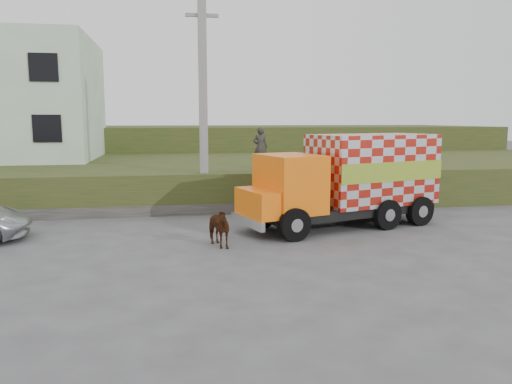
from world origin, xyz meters
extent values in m
plane|color=#474749|center=(0.00, 0.00, 0.00)|extent=(120.00, 120.00, 0.00)
cube|color=#264316|center=(0.00, 10.00, 0.75)|extent=(40.00, 12.00, 1.50)
cube|color=#264316|center=(0.00, 22.00, 1.50)|extent=(40.00, 12.00, 3.00)
cube|color=#595651|center=(-2.00, 4.20, 0.20)|extent=(16.00, 0.50, 0.40)
cube|color=gray|center=(-1.00, 4.60, 4.00)|extent=(0.30, 0.30, 8.00)
cube|color=gray|center=(-1.00, 4.60, 7.20)|extent=(1.20, 0.12, 0.12)
cube|color=black|center=(3.39, 1.31, 0.57)|extent=(6.31, 3.62, 0.31)
cube|color=orange|center=(1.36, 0.69, 1.54)|extent=(2.11, 2.41, 1.77)
cube|color=orange|center=(0.39, 0.39, 1.02)|extent=(1.39, 2.03, 0.79)
cube|color=silver|center=(4.40, 1.62, 1.85)|extent=(4.50, 3.22, 2.30)
cube|color=yellow|center=(4.72, 0.59, 1.85)|extent=(3.89, 1.22, 0.62)
cube|color=yellow|center=(4.09, 2.65, 1.85)|extent=(3.89, 1.22, 0.62)
cube|color=silver|center=(-0.03, 0.26, 0.49)|extent=(0.72, 1.98, 0.26)
cylinder|color=black|center=(1.24, -0.41, 0.49)|extent=(1.02, 0.58, 0.97)
cylinder|color=black|center=(0.64, 1.53, 0.49)|extent=(1.02, 0.58, 0.97)
cylinder|color=black|center=(4.53, 0.60, 0.49)|extent=(1.02, 0.58, 0.97)
cylinder|color=black|center=(3.94, 2.54, 0.49)|extent=(1.02, 0.58, 0.97)
cylinder|color=black|center=(5.88, 1.01, 0.49)|extent=(1.02, 0.58, 0.97)
cylinder|color=black|center=(5.29, 2.95, 0.49)|extent=(1.02, 0.58, 0.97)
imported|color=black|center=(-1.05, -0.65, 0.55)|extent=(1.01, 1.42, 1.10)
imported|color=#2B2827|center=(1.47, 6.39, 2.34)|extent=(0.67, 0.50, 1.68)
camera|label=1|loc=(-2.24, -14.11, 3.49)|focal=35.00mm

